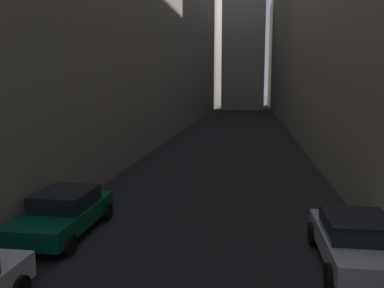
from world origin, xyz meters
TOP-DOWN VIEW (x-y plane):
  - ground_plane at (0.00, 48.00)m, footprint 264.00×264.00m
  - building_block_left at (-13.17, 50.00)m, footprint 15.33×108.00m
  - building_block_right at (12.48, 50.00)m, footprint 13.96×108.00m
  - parked_car_left_third at (-4.40, 17.90)m, footprint 2.03×4.55m
  - parked_car_right_third at (4.40, 16.65)m, footprint 2.02×4.27m

SIDE VIEW (x-z plane):
  - ground_plane at x=0.00m, z-range 0.00..0.00m
  - parked_car_left_third at x=-4.40m, z-range 0.02..1.44m
  - parked_car_right_third at x=4.40m, z-range 0.04..1.45m
  - building_block_right at x=12.48m, z-range 0.00..22.12m
  - building_block_left at x=-13.17m, z-range 0.00..25.84m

